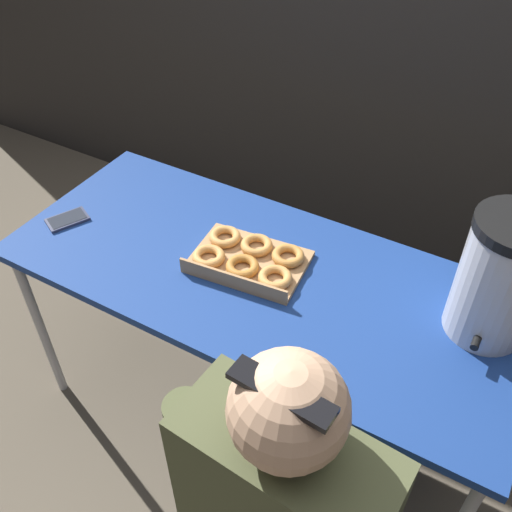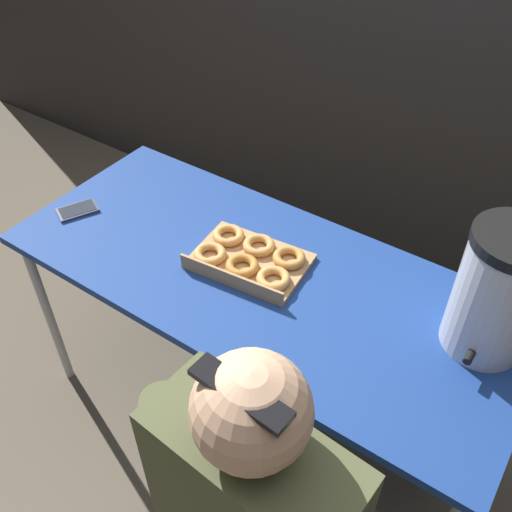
# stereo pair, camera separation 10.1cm
# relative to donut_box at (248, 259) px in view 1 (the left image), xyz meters

# --- Properties ---
(ground_plane) EXTENTS (12.00, 12.00, 0.00)m
(ground_plane) POSITION_rel_donut_box_xyz_m (0.05, -0.01, -0.76)
(ground_plane) COLOR brown
(folding_table) EXTENTS (1.56, 0.67, 0.74)m
(folding_table) POSITION_rel_donut_box_xyz_m (0.05, -0.01, -0.07)
(folding_table) COLOR navy
(folding_table) RESTS_ON ground
(donut_box) EXTENTS (0.36, 0.27, 0.05)m
(donut_box) POSITION_rel_donut_box_xyz_m (0.00, 0.00, 0.00)
(donut_box) COLOR tan
(donut_box) RESTS_ON folding_table
(coffee_urn) EXTENTS (0.21, 0.24, 0.39)m
(coffee_urn) POSITION_rel_donut_box_xyz_m (0.67, 0.10, 0.16)
(coffee_urn) COLOR silver
(coffee_urn) RESTS_ON folding_table
(cell_phone) EXTENTS (0.13, 0.15, 0.01)m
(cell_phone) POSITION_rel_donut_box_xyz_m (-0.62, -0.12, -0.01)
(cell_phone) COLOR #2D334C
(cell_phone) RESTS_ON folding_table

